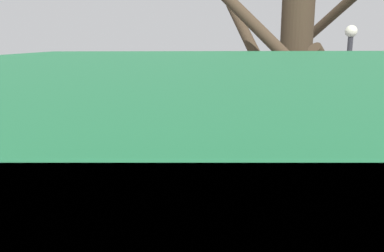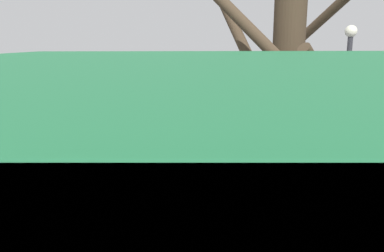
# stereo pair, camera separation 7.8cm
# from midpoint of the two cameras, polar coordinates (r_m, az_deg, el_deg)

# --- Properties ---
(ground_plane) EXTENTS (90.00, 90.00, 0.00)m
(ground_plane) POSITION_cam_midpoint_polar(r_m,az_deg,el_deg) (12.27, -0.84, -4.27)
(ground_plane) COLOR #4C4C51
(slush_patch_near_cluster) EXTENTS (1.96, 1.96, 0.01)m
(slush_patch_near_cluster) POSITION_cam_midpoint_polar(r_m,az_deg,el_deg) (14.97, -16.24, -1.77)
(slush_patch_near_cluster) COLOR #999BA0
(slush_patch_near_cluster) RESTS_ON ground
(slush_patch_under_van) EXTENTS (2.88, 2.88, 0.01)m
(slush_patch_under_van) POSITION_cam_midpoint_polar(r_m,az_deg,el_deg) (9.72, -4.56, -8.69)
(slush_patch_under_van) COLOR #999BA0
(slush_patch_under_van) RESTS_ON ground
(slush_patch_mid_street) EXTENTS (2.68, 2.68, 0.01)m
(slush_patch_mid_street) POSITION_cam_midpoint_polar(r_m,az_deg,el_deg) (8.03, -6.44, -13.29)
(slush_patch_mid_street) COLOR silver
(slush_patch_mid_street) RESTS_ON ground
(cargo_van_parked_right) EXTENTS (2.26, 5.37, 2.60)m
(cargo_van_parked_right) POSITION_cam_midpoint_polar(r_m,az_deg,el_deg) (12.01, -20.34, 0.41)
(cargo_van_parked_right) COLOR #B7BABF
(cargo_van_parked_right) RESTS_ON ground
(shopping_cart_vendor) EXTENTS (0.58, 0.82, 1.02)m
(shopping_cart_vendor) POSITION_cam_midpoint_polar(r_m,az_deg,el_deg) (12.32, 2.04, -1.48)
(shopping_cart_vendor) COLOR #1951B2
(shopping_cart_vendor) RESTS_ON ground
(hand_dolly_boxes) EXTENTS (0.56, 0.74, 1.32)m
(hand_dolly_boxes) POSITION_cam_midpoint_polar(r_m,az_deg,el_deg) (12.51, -2.18, -1.09)
(hand_dolly_boxes) COLOR #515156
(hand_dolly_boxes) RESTS_ON ground
(pedestrian_pink_side) EXTENTS (1.04, 1.04, 2.15)m
(pedestrian_pink_side) POSITION_cam_midpoint_polar(r_m,az_deg,el_deg) (10.81, 7.27, 1.97)
(pedestrian_pink_side) COLOR black
(pedestrian_pink_side) RESTS_ON ground
(pedestrian_black_side) EXTENTS (1.04, 1.04, 2.15)m
(pedestrian_black_side) POSITION_cam_midpoint_polar(r_m,az_deg,el_deg) (11.44, -2.56, 2.68)
(pedestrian_black_side) COLOR black
(pedestrian_black_side) RESTS_ON ground
(pedestrian_white_side) EXTENTS (1.04, 1.04, 2.15)m
(pedestrian_white_side) POSITION_cam_midpoint_polar(r_m,az_deg,el_deg) (12.10, 6.31, 3.05)
(pedestrian_white_side) COLOR black
(pedestrian_white_side) RESTS_ON ground
(bare_tree_far) EXTENTS (1.49, 1.55, 4.16)m
(bare_tree_far) POSITION_cam_midpoint_polar(r_m,az_deg,el_deg) (3.34, 13.88, -11.85)
(bare_tree_far) COLOR #423323
(bare_tree_far) RESTS_ON ground
(street_lamp) EXTENTS (0.28, 0.28, 3.86)m
(street_lamp) POSITION_cam_midpoint_polar(r_m,az_deg,el_deg) (10.03, 21.98, 5.06)
(street_lamp) COLOR #2D2D33
(street_lamp) RESTS_ON ground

